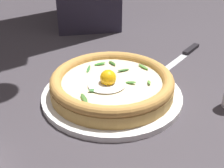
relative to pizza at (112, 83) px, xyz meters
The scene contains 4 objects.
ground_plane 0.06m from the pizza, behind, with size 2.40×2.40×0.03m, color #3B353B.
pizza_plate 0.03m from the pizza, 50.58° to the left, with size 0.30×0.30×0.01m, color white.
pizza is the anchor object (origin of this frame).
table_knife 0.30m from the pizza, 31.94° to the left, with size 0.19×0.16×0.01m.
Camera 1 is at (-0.10, -0.50, 0.33)m, focal length 46.20 mm.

